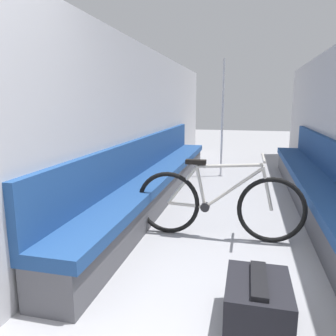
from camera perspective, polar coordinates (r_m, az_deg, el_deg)
wall_left at (r=4.54m, az=-5.06°, el=7.69°), size 0.10×9.46×2.09m
bench_seat_row_left at (r=4.60m, az=-1.88°, el=-1.86°), size 0.46×5.43×0.87m
bench_seat_row_right at (r=4.53m, az=24.50°, el=-3.12°), size 0.46×5.43×0.87m
bicycle at (r=3.29m, az=8.65°, el=-6.20°), size 1.66×0.46×0.84m
grab_pole_near at (r=5.97m, az=9.46°, el=8.10°), size 0.08×0.08×2.07m
luggage_bag at (r=2.21m, az=15.32°, el=-21.73°), size 0.38×0.49×0.32m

